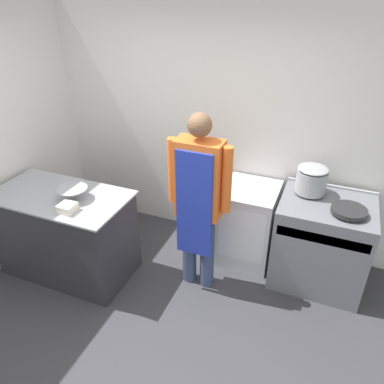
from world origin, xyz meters
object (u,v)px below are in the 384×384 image
person_cook (199,196)px  stock_pot (312,179)px  mixing_bowl (73,194)px  stove (321,242)px  fridge_unit (248,224)px  saute_pan (349,210)px  plastic_tub (67,208)px

person_cook → stock_pot: person_cook is taller
mixing_bowl → stove: bearing=20.4°
fridge_unit → person_cook: 0.91m
saute_pan → stove: bearing=144.2°
person_cook → mixing_bowl: size_ratio=6.36×
fridge_unit → plastic_tub: bearing=-141.3°
stove → person_cook: (-1.11, -0.51, 0.57)m
mixing_bowl → saute_pan: mixing_bowl is taller
stove → stock_pot: 0.66m
stove → fridge_unit: (-0.76, 0.08, -0.02)m
mixing_bowl → saute_pan: (2.43, 0.71, -0.03)m
person_cook → stock_pot: bearing=34.9°
stock_pot → plastic_tub: bearing=-149.3°
person_cook → stock_pot: 1.12m
stove → person_cook: person_cook is taller
stock_pot → saute_pan: size_ratio=0.94×
stock_pot → saute_pan: stock_pot is taller
fridge_unit → stock_pot: bearing=4.6°
person_cook → saute_pan: (1.29, 0.39, -0.07)m
fridge_unit → stock_pot: 0.85m
fridge_unit → stock_pot: size_ratio=2.94×
plastic_tub → mixing_bowl: bearing=113.9°
mixing_bowl → stock_pot: (2.06, 0.97, 0.09)m
fridge_unit → plastic_tub: 1.88m
mixing_bowl → plastic_tub: size_ratio=1.97×
stove → person_cook: bearing=-155.3°
person_cook → stove: bearing=24.7°
stock_pot → saute_pan: 0.46m
stove → saute_pan: (0.17, -0.13, 0.50)m
stove → plastic_tub: plastic_tub is taller
fridge_unit → person_cook: (-0.35, -0.59, 0.59)m
mixing_bowl → plastic_tub: bearing=-66.1°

